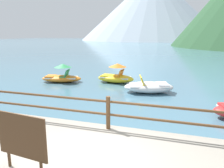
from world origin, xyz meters
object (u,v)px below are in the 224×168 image
at_px(sign_board, 22,137).
at_px(pedal_boat_5, 149,87).
at_px(pedal_boat_1, 62,76).
at_px(pedal_boat_3, 116,76).

distance_m(sign_board, pedal_boat_5, 8.47).
bearing_deg(pedal_boat_1, pedal_boat_5, -9.23).
height_order(pedal_boat_1, pedal_boat_3, pedal_boat_3).
distance_m(sign_board, pedal_boat_1, 10.36).
relative_size(pedal_boat_3, pedal_boat_5, 0.83).
relative_size(pedal_boat_1, pedal_boat_3, 1.15).
bearing_deg(pedal_boat_3, pedal_boat_5, -37.78).
distance_m(sign_board, pedal_boat_3, 10.29).
bearing_deg(pedal_boat_3, pedal_boat_1, -164.84).
relative_size(sign_board, pedal_boat_1, 0.43).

